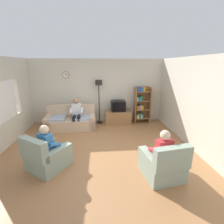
% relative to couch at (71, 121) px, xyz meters
% --- Properties ---
extents(ground_plane, '(12.00, 12.00, 0.00)m').
position_rel_couch_xyz_m(ground_plane, '(1.09, -1.80, -0.31)').
color(ground_plane, '#9E6B42').
extents(back_wall_assembly, '(6.20, 0.17, 2.70)m').
position_rel_couch_xyz_m(back_wall_assembly, '(1.09, 0.86, 1.04)').
color(back_wall_assembly, beige).
rests_on(back_wall_assembly, ground_plane).
extents(right_wall, '(0.12, 5.80, 2.70)m').
position_rel_couch_xyz_m(right_wall, '(3.95, -1.80, 1.04)').
color(right_wall, beige).
rests_on(right_wall, ground_plane).
extents(couch, '(1.94, 0.97, 0.90)m').
position_rel_couch_xyz_m(couch, '(0.00, 0.00, 0.00)').
color(couch, tan).
rests_on(couch, ground_plane).
extents(tv_stand, '(1.10, 0.56, 0.56)m').
position_rel_couch_xyz_m(tv_stand, '(1.93, 0.45, -0.03)').
color(tv_stand, olive).
rests_on(tv_stand, ground_plane).
extents(tv, '(0.60, 0.49, 0.44)m').
position_rel_couch_xyz_m(tv, '(1.93, 0.43, 0.47)').
color(tv, black).
rests_on(tv, tv_stand).
extents(bookshelf, '(0.68, 0.36, 1.57)m').
position_rel_couch_xyz_m(bookshelf, '(2.95, 0.52, 0.50)').
color(bookshelf, olive).
rests_on(bookshelf, ground_plane).
extents(floor_lamp, '(0.28, 0.28, 1.85)m').
position_rel_couch_xyz_m(floor_lamp, '(1.13, 0.55, 1.14)').
color(floor_lamp, black).
rests_on(floor_lamp, ground_plane).
extents(armchair_near_window, '(1.16, 1.18, 0.90)m').
position_rel_couch_xyz_m(armchair_near_window, '(-0.16, -2.59, -0.02)').
color(armchair_near_window, gray).
rests_on(armchair_near_window, ground_plane).
extents(armchair_near_bookshelf, '(0.93, 1.00, 0.90)m').
position_rel_couch_xyz_m(armchair_near_bookshelf, '(2.51, -3.13, -0.02)').
color(armchair_near_bookshelf, gray).
rests_on(armchair_near_bookshelf, ground_plane).
extents(person_on_couch, '(0.53, 0.55, 1.24)m').
position_rel_couch_xyz_m(person_on_couch, '(0.25, -0.11, 0.39)').
color(person_on_couch, silver).
rests_on(person_on_couch, ground_plane).
extents(person_in_left_armchair, '(0.61, 0.64, 1.12)m').
position_rel_couch_xyz_m(person_in_left_armchair, '(-0.11, -2.52, 0.29)').
color(person_in_left_armchair, '#3372B2').
rests_on(person_in_left_armchair, ground_plane).
extents(person_in_right_armchair, '(0.56, 0.58, 1.12)m').
position_rel_couch_xyz_m(person_in_right_armchair, '(2.50, -3.04, 0.29)').
color(person_in_right_armchair, red).
rests_on(person_in_right_armchair, ground_plane).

